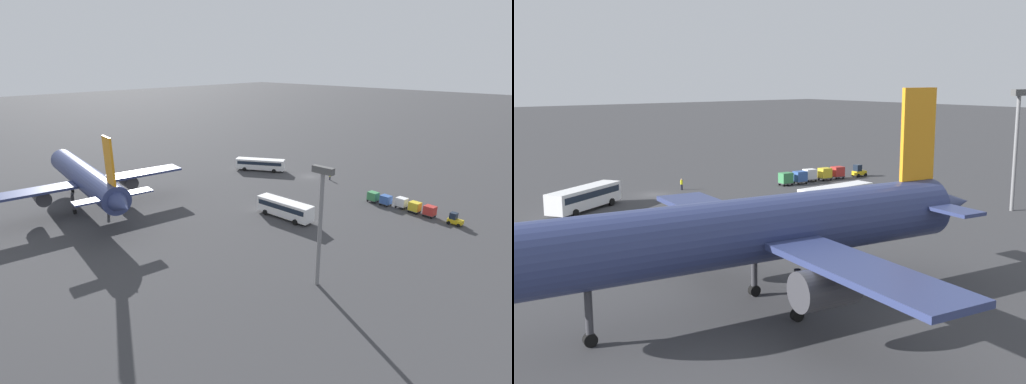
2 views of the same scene
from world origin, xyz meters
TOP-DOWN VIEW (x-y plane):
  - ground_plane at (0.00, 0.00)m, footprint 600.00×600.00m
  - airplane at (17.01, 47.18)m, footprint 42.83×36.60m
  - shuttle_bus_near at (12.51, 4.43)m, footprint 12.06×8.71m
  - shuttle_bus_far at (-12.81, 24.65)m, footprint 11.21×3.28m
  - baggage_tug at (-36.03, 6.58)m, footprint 2.47×1.75m
  - worker_person at (-5.15, -1.03)m, footprint 0.38×0.38m
  - cargo_cart_red at (-31.48, 6.02)m, footprint 2.17×1.89m
  - cargo_cart_yellow at (-28.64, 5.89)m, footprint 2.17×1.89m
  - cargo_cart_white at (-25.80, 5.26)m, footprint 2.17×1.89m
  - cargo_cart_blue at (-22.96, 6.10)m, footprint 2.17×1.89m
  - cargo_cart_green at (-20.12, 5.90)m, footprint 2.17×1.89m
  - light_pole at (-30.36, 38.98)m, footprint 2.80×0.70m

SIDE VIEW (x-z plane):
  - ground_plane at x=0.00m, z-range 0.00..0.00m
  - worker_person at x=-5.15m, z-range 0.00..1.74m
  - baggage_tug at x=-36.03m, z-range -0.11..1.99m
  - cargo_cart_red at x=-31.48m, z-range 0.16..2.22m
  - cargo_cart_yellow at x=-28.64m, z-range 0.16..2.22m
  - cargo_cart_white at x=-25.80m, z-range 0.16..2.22m
  - cargo_cart_blue at x=-22.96m, z-range 0.16..2.22m
  - cargo_cart_green at x=-20.12m, z-range 0.16..2.22m
  - shuttle_bus_near at x=12.51m, z-range 0.31..3.34m
  - shuttle_bus_far at x=-12.81m, z-range 0.32..3.53m
  - airplane at x=17.01m, z-range -2.00..14.14m
  - light_pole at x=-30.36m, z-range 1.92..17.39m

